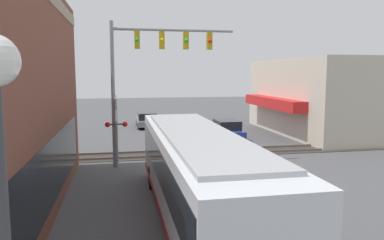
# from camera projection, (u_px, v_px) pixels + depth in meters

# --- Properties ---
(ground_plane) EXTENTS (120.00, 120.00, 0.00)m
(ground_plane) POSITION_uv_depth(u_px,v_px,m) (235.00, 180.00, 17.53)
(ground_plane) COLOR #4C4C4F
(shop_building) EXTENTS (13.90, 10.67, 6.11)m
(shop_building) POSITION_uv_depth(u_px,v_px,m) (332.00, 96.00, 31.24)
(shop_building) COLOR beige
(shop_building) RESTS_ON ground
(city_bus) EXTENTS (12.32, 2.59, 3.08)m
(city_bus) POSITION_uv_depth(u_px,v_px,m) (197.00, 173.00, 12.29)
(city_bus) COLOR silver
(city_bus) RESTS_ON ground
(traffic_signal_gantry) EXTENTS (0.42, 6.55, 7.62)m
(traffic_signal_gantry) POSITION_uv_depth(u_px,v_px,m) (151.00, 59.00, 19.67)
(traffic_signal_gantry) COLOR gray
(traffic_signal_gantry) RESTS_ON ground
(crossing_signal) EXTENTS (1.41, 1.18, 3.81)m
(crossing_signal) POSITION_uv_depth(u_px,v_px,m) (116.00, 124.00, 19.57)
(crossing_signal) COLOR gray
(crossing_signal) RESTS_ON ground
(rail_track_near) EXTENTS (2.60, 60.00, 0.15)m
(rail_track_near) POSITION_uv_depth(u_px,v_px,m) (206.00, 153.00, 23.37)
(rail_track_near) COLOR #332D28
(rail_track_near) RESTS_ON ground
(parked_car_blue) EXTENTS (4.28, 1.82, 1.49)m
(parked_car_blue) POSITION_uv_depth(u_px,v_px,m) (226.00, 130.00, 28.13)
(parked_car_blue) COLOR navy
(parked_car_blue) RESTS_ON ground
(parked_car_grey) EXTENTS (4.29, 1.82, 1.38)m
(parked_car_grey) POSITION_uv_depth(u_px,v_px,m) (147.00, 120.00, 34.51)
(parked_car_grey) COLOR slate
(parked_car_grey) RESTS_ON ground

